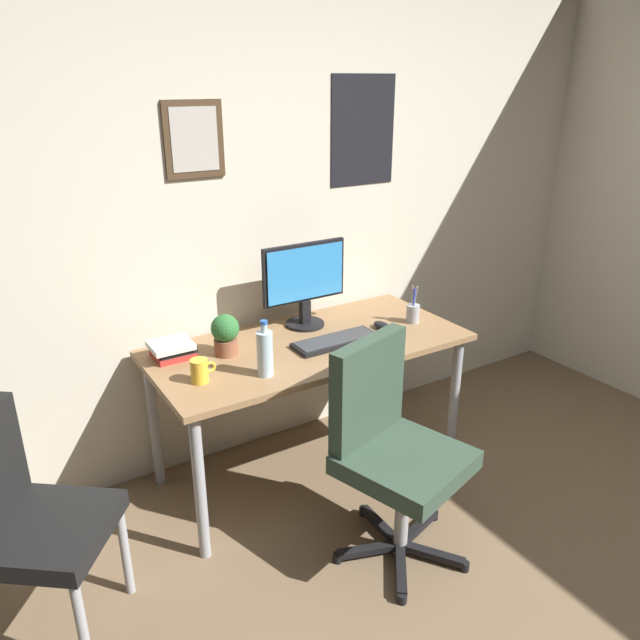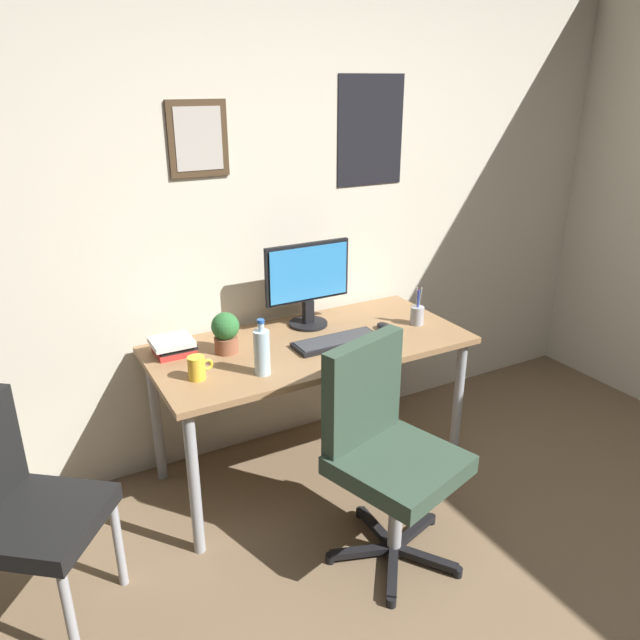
# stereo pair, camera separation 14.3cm
# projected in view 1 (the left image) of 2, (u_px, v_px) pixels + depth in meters

# --- Properties ---
(wall_back) EXTENTS (4.40, 0.10, 2.60)m
(wall_back) POSITION_uv_depth(u_px,v_px,m) (278.00, 208.00, 3.12)
(wall_back) COLOR beige
(wall_back) RESTS_ON ground_plane
(desk) EXTENTS (1.54, 0.72, 0.73)m
(desk) POSITION_uv_depth(u_px,v_px,m) (309.00, 357.00, 2.98)
(desk) COLOR #936D47
(desk) RESTS_ON ground_plane
(office_chair) EXTENTS (0.58, 0.59, 0.95)m
(office_chair) POSITION_uv_depth(u_px,v_px,m) (390.00, 441.00, 2.51)
(office_chair) COLOR #334738
(office_chair) RESTS_ON ground_plane
(side_chair) EXTENTS (0.59, 0.59, 0.88)m
(side_chair) POSITION_uv_depth(u_px,v_px,m) (26.00, 515.00, 2.12)
(side_chair) COLOR black
(side_chair) RESTS_ON ground_plane
(monitor) EXTENTS (0.46, 0.20, 0.43)m
(monitor) POSITION_uv_depth(u_px,v_px,m) (304.00, 281.00, 3.07)
(monitor) COLOR black
(monitor) RESTS_ON desk
(keyboard) EXTENTS (0.43, 0.15, 0.03)m
(keyboard) POSITION_uv_depth(u_px,v_px,m) (336.00, 341.00, 2.93)
(keyboard) COLOR black
(keyboard) RESTS_ON desk
(computer_mouse) EXTENTS (0.06, 0.11, 0.04)m
(computer_mouse) POSITION_uv_depth(u_px,v_px,m) (382.00, 326.00, 3.10)
(computer_mouse) COLOR black
(computer_mouse) RESTS_ON desk
(water_bottle) EXTENTS (0.07, 0.07, 0.25)m
(water_bottle) POSITION_uv_depth(u_px,v_px,m) (265.00, 353.00, 2.58)
(water_bottle) COLOR silver
(water_bottle) RESTS_ON desk
(coffee_mug_near) EXTENTS (0.11, 0.07, 0.10)m
(coffee_mug_near) POSITION_uv_depth(u_px,v_px,m) (200.00, 371.00, 2.55)
(coffee_mug_near) COLOR yellow
(coffee_mug_near) RESTS_ON desk
(potted_plant) EXTENTS (0.13, 0.13, 0.20)m
(potted_plant) POSITION_uv_depth(u_px,v_px,m) (225.00, 333.00, 2.78)
(potted_plant) COLOR brown
(potted_plant) RESTS_ON desk
(pen_cup) EXTENTS (0.07, 0.07, 0.20)m
(pen_cup) POSITION_uv_depth(u_px,v_px,m) (413.00, 312.00, 3.17)
(pen_cup) COLOR #9EA0A5
(pen_cup) RESTS_ON desk
(book_stack_left) EXTENTS (0.19, 0.18, 0.08)m
(book_stack_left) POSITION_uv_depth(u_px,v_px,m) (173.00, 349.00, 2.77)
(book_stack_left) COLOR #B22D28
(book_stack_left) RESTS_ON desk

